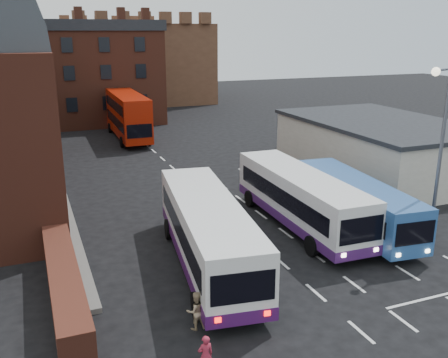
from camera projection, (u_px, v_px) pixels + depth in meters
name	position (u px, v px, depth m)	size (l,w,h in m)	color
ground	(306.00, 284.00, 22.45)	(180.00, 180.00, 0.00)	black
forecourt_wall	(65.00, 288.00, 20.34)	(1.20, 10.00, 1.80)	#602B1E
cream_building	(380.00, 146.00, 39.64)	(10.40, 16.40, 4.25)	beige
brick_terrace	(66.00, 78.00, 59.68)	(22.00, 10.00, 11.00)	brown
castle_keep	(131.00, 63.00, 81.61)	(22.00, 22.00, 12.00)	brown
bus_white_outbound	(208.00, 229.00, 23.61)	(4.40, 12.41, 3.31)	white
bus_white_inbound	(300.00, 196.00, 28.60)	(3.18, 11.82, 3.21)	white
bus_blue	(356.00, 201.00, 28.34)	(3.40, 10.69, 2.87)	#2B589B
bus_red_double	(128.00, 115.00, 51.90)	(3.20, 11.94, 4.76)	#9E1705
street_lamp	(439.00, 141.00, 25.12)	(1.81, 0.86, 9.34)	slate
pedestrian_red	(205.00, 355.00, 16.37)	(0.53, 0.35, 1.46)	#9F2439
pedestrian_beige	(196.00, 311.00, 18.91)	(0.75, 0.58, 1.53)	tan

